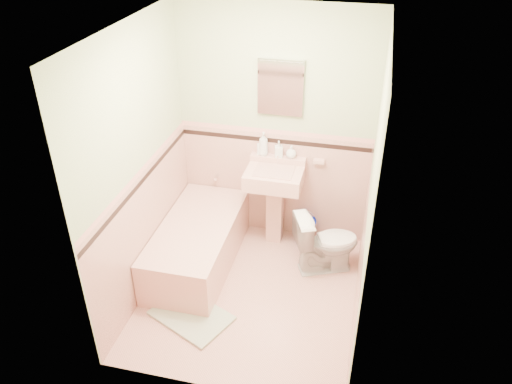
% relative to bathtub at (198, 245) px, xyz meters
% --- Properties ---
extents(floor, '(2.20, 2.20, 0.00)m').
position_rel_bathtub_xyz_m(floor, '(0.63, -0.33, -0.23)').
color(floor, '#DEA091').
rests_on(floor, ground).
extents(ceiling, '(2.20, 2.20, 0.00)m').
position_rel_bathtub_xyz_m(ceiling, '(0.63, -0.33, 2.27)').
color(ceiling, white).
rests_on(ceiling, ground).
extents(wall_back, '(2.50, 0.00, 2.50)m').
position_rel_bathtub_xyz_m(wall_back, '(0.63, 0.77, 1.02)').
color(wall_back, beige).
rests_on(wall_back, ground).
extents(wall_front, '(2.50, 0.00, 2.50)m').
position_rel_bathtub_xyz_m(wall_front, '(0.63, -1.43, 1.02)').
color(wall_front, beige).
rests_on(wall_front, ground).
extents(wall_left, '(0.00, 2.50, 2.50)m').
position_rel_bathtub_xyz_m(wall_left, '(-0.37, -0.33, 1.02)').
color(wall_left, beige).
rests_on(wall_left, ground).
extents(wall_right, '(0.00, 2.50, 2.50)m').
position_rel_bathtub_xyz_m(wall_right, '(1.63, -0.33, 1.02)').
color(wall_right, beige).
rests_on(wall_right, ground).
extents(wainscot_back, '(2.00, 0.00, 2.00)m').
position_rel_bathtub_xyz_m(wainscot_back, '(0.63, 0.76, 0.38)').
color(wainscot_back, '#E0A596').
rests_on(wainscot_back, ground).
extents(wainscot_front, '(2.00, 0.00, 2.00)m').
position_rel_bathtub_xyz_m(wainscot_front, '(0.63, -1.42, 0.38)').
color(wainscot_front, '#E0A596').
rests_on(wainscot_front, ground).
extents(wainscot_left, '(0.00, 2.20, 2.20)m').
position_rel_bathtub_xyz_m(wainscot_left, '(-0.36, -0.33, 0.38)').
color(wainscot_left, '#E0A596').
rests_on(wainscot_left, ground).
extents(wainscot_right, '(0.00, 2.20, 2.20)m').
position_rel_bathtub_xyz_m(wainscot_right, '(1.62, -0.33, 0.38)').
color(wainscot_right, '#E0A596').
rests_on(wainscot_right, ground).
extents(accent_back, '(2.00, 0.00, 2.00)m').
position_rel_bathtub_xyz_m(accent_back, '(0.63, 0.75, 0.90)').
color(accent_back, black).
rests_on(accent_back, ground).
extents(accent_front, '(2.00, 0.00, 2.00)m').
position_rel_bathtub_xyz_m(accent_front, '(0.63, -1.41, 0.90)').
color(accent_front, black).
rests_on(accent_front, ground).
extents(accent_left, '(0.00, 2.20, 2.20)m').
position_rel_bathtub_xyz_m(accent_left, '(-0.35, -0.33, 0.89)').
color(accent_left, black).
rests_on(accent_left, ground).
extents(accent_right, '(0.00, 2.20, 2.20)m').
position_rel_bathtub_xyz_m(accent_right, '(1.61, -0.33, 0.89)').
color(accent_right, black).
rests_on(accent_right, ground).
extents(cap_back, '(2.00, 0.00, 2.00)m').
position_rel_bathtub_xyz_m(cap_back, '(0.63, 0.75, 0.99)').
color(cap_back, '#DE9489').
rests_on(cap_back, ground).
extents(cap_front, '(2.00, 0.00, 2.00)m').
position_rel_bathtub_xyz_m(cap_front, '(0.63, -1.41, 0.99)').
color(cap_front, '#DE9489').
rests_on(cap_front, ground).
extents(cap_left, '(0.00, 2.20, 2.20)m').
position_rel_bathtub_xyz_m(cap_left, '(-0.35, -0.33, 1.00)').
color(cap_left, '#DE9489').
rests_on(cap_left, ground).
extents(cap_right, '(0.00, 2.20, 2.20)m').
position_rel_bathtub_xyz_m(cap_right, '(1.61, -0.33, 1.00)').
color(cap_right, '#DE9489').
rests_on(cap_right, ground).
extents(bathtub, '(0.70, 1.50, 0.45)m').
position_rel_bathtub_xyz_m(bathtub, '(0.00, 0.00, 0.00)').
color(bathtub, '#D99E90').
rests_on(bathtub, floor).
extents(tub_faucet, '(0.04, 0.12, 0.04)m').
position_rel_bathtub_xyz_m(tub_faucet, '(0.00, 0.72, 0.41)').
color(tub_faucet, silver).
rests_on(tub_faucet, wall_back).
extents(sink, '(0.58, 0.48, 0.90)m').
position_rel_bathtub_xyz_m(sink, '(0.68, 0.53, 0.23)').
color(sink, '#D99E90').
rests_on(sink, floor).
extents(sink_faucet, '(0.02, 0.02, 0.10)m').
position_rel_bathtub_xyz_m(sink_faucet, '(0.68, 0.67, 0.72)').
color(sink_faucet, silver).
rests_on(sink_faucet, sink).
extents(medicine_cabinet, '(0.45, 0.04, 0.56)m').
position_rel_bathtub_xyz_m(medicine_cabinet, '(0.68, 0.74, 1.47)').
color(medicine_cabinet, white).
rests_on(medicine_cabinet, wall_back).
extents(soap_dish, '(0.11, 0.06, 0.04)m').
position_rel_bathtub_xyz_m(soap_dish, '(1.10, 0.73, 0.72)').
color(soap_dish, '#D99E90').
rests_on(soap_dish, wall_back).
extents(soap_bottle_left, '(0.12, 0.12, 0.25)m').
position_rel_bathtub_xyz_m(soap_bottle_left, '(0.52, 0.71, 0.87)').
color(soap_bottle_left, '#B2B2B2').
rests_on(soap_bottle_left, sink).
extents(soap_bottle_mid, '(0.10, 0.10, 0.17)m').
position_rel_bathtub_xyz_m(soap_bottle_mid, '(0.68, 0.71, 0.83)').
color(soap_bottle_mid, '#B2B2B2').
rests_on(soap_bottle_mid, sink).
extents(soap_bottle_right, '(0.14, 0.14, 0.14)m').
position_rel_bathtub_xyz_m(soap_bottle_right, '(0.81, 0.71, 0.81)').
color(soap_bottle_right, '#B2B2B2').
rests_on(soap_bottle_right, sink).
extents(tube, '(0.05, 0.05, 0.12)m').
position_rel_bathtub_xyz_m(tube, '(0.47, 0.71, 0.80)').
color(tube, white).
rests_on(tube, sink).
extents(toilet, '(0.73, 0.58, 0.65)m').
position_rel_bathtub_xyz_m(toilet, '(1.28, 0.22, 0.10)').
color(toilet, white).
rests_on(toilet, floor).
extents(bucket, '(0.30, 0.30, 0.25)m').
position_rel_bathtub_xyz_m(bucket, '(1.00, 0.65, -0.10)').
color(bucket, '#041198').
rests_on(bucket, floor).
extents(bath_mat, '(0.82, 0.71, 0.03)m').
position_rel_bathtub_xyz_m(bath_mat, '(0.18, -0.75, -0.21)').
color(bath_mat, '#94A68B').
rests_on(bath_mat, floor).
extents(shoe, '(0.15, 0.07, 0.06)m').
position_rel_bathtub_xyz_m(shoe, '(0.12, -0.71, -0.17)').
color(shoe, '#BF1E59').
rests_on(shoe, bath_mat).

